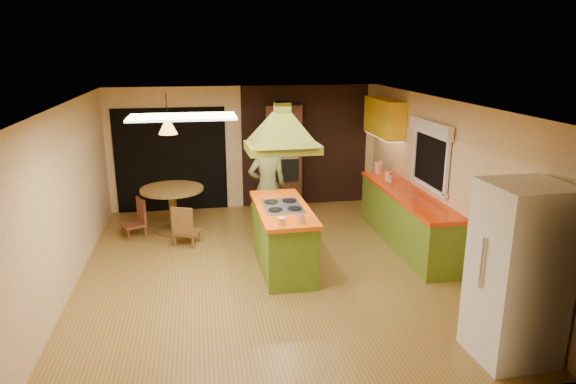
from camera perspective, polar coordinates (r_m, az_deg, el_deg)
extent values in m
plane|color=olive|center=(7.88, -2.34, -8.51)|extent=(6.50, 6.50, 0.00)
plane|color=beige|center=(10.60, -4.77, 4.93)|extent=(5.50, 0.00, 5.50)
plane|color=beige|center=(4.45, 3.18, -10.87)|extent=(5.50, 0.00, 5.50)
plane|color=beige|center=(7.62, -23.41, -0.71)|extent=(0.00, 6.50, 6.50)
plane|color=beige|center=(8.26, 16.83, 1.15)|extent=(0.00, 6.50, 6.50)
plane|color=silver|center=(7.22, -2.56, 9.87)|extent=(6.50, 6.50, 0.00)
cube|color=#381E14|center=(10.76, 1.90, 5.14)|extent=(2.64, 0.03, 2.50)
cube|color=black|center=(10.60, -12.85, 3.47)|extent=(2.20, 0.03, 2.10)
cube|color=olive|center=(8.89, 12.97, -3.07)|extent=(0.58, 3.00, 0.86)
cube|color=#E53807|center=(8.75, 13.16, -0.22)|extent=(0.62, 3.05, 0.06)
cube|color=yellow|center=(10.04, 10.63, 8.15)|extent=(0.34, 1.40, 0.70)
cube|color=black|center=(8.53, 15.63, 3.77)|extent=(0.03, 1.16, 0.96)
cube|color=white|center=(8.43, 15.55, 6.88)|extent=(0.10, 1.35, 0.22)
cube|color=white|center=(5.97, -11.66, 8.17)|extent=(1.20, 0.60, 0.03)
cube|color=olive|center=(7.80, -0.60, -5.20)|extent=(0.73, 1.84, 0.90)
cube|color=#F35608|center=(7.64, -0.61, -1.86)|extent=(0.79, 1.92, 0.06)
cube|color=silver|center=(7.63, -0.61, -1.59)|extent=(0.56, 0.81, 0.02)
cube|color=olive|center=(7.41, -0.63, 4.97)|extent=(1.06, 0.78, 0.12)
pyramid|color=olive|center=(7.33, -0.64, 8.86)|extent=(1.06, 0.78, 0.45)
cube|color=olive|center=(7.32, -0.64, 9.43)|extent=(0.22, 0.22, 0.14)
imported|color=brown|center=(8.88, -2.30, 0.54)|extent=(0.68, 0.47, 1.81)
cube|color=white|center=(5.93, 24.19, -8.22)|extent=(0.82, 0.78, 1.94)
cube|color=#452316|center=(10.43, -0.62, 3.83)|extent=(0.72, 0.60, 2.15)
cube|color=black|center=(10.08, -0.35, 5.15)|extent=(0.55, 0.03, 0.45)
cube|color=black|center=(10.19, -0.34, 2.38)|extent=(0.55, 0.03, 0.45)
cylinder|color=brown|center=(9.35, -12.78, 0.30)|extent=(1.11, 1.11, 0.05)
cylinder|color=brown|center=(9.46, -12.64, -1.98)|extent=(0.14, 0.14, 0.78)
cylinder|color=brown|center=(9.59, -12.50, -4.19)|extent=(0.62, 0.62, 0.05)
cone|color=#FF9E3F|center=(9.13, -13.20, 6.94)|extent=(0.41, 0.41, 0.21)
cylinder|color=beige|center=(9.89, 9.99, 2.63)|extent=(0.19, 0.19, 0.21)
cylinder|color=#F6E6C6|center=(9.39, 11.11, 1.74)|extent=(0.13, 0.13, 0.18)
cylinder|color=beige|center=(9.30, 11.34, 1.48)|extent=(0.13, 0.13, 0.14)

